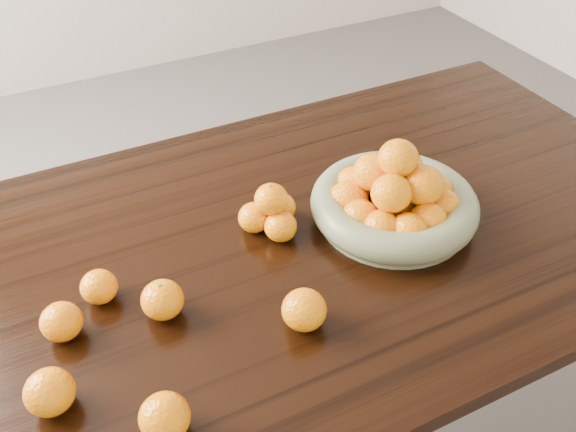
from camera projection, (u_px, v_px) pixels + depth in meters
name	position (u px, v px, depth m)	size (l,w,h in m)	color
dining_table	(264.00, 277.00, 1.41)	(2.00, 1.00, 0.75)	black
fruit_bowl	(394.00, 199.00, 1.39)	(0.37, 0.37, 0.20)	#747A59
orange_pyramid	(271.00, 212.00, 1.37)	(0.13, 0.13, 0.11)	orange
loose_orange_0	(162.00, 300.00, 1.18)	(0.08, 0.08, 0.07)	orange
loose_orange_1	(165.00, 417.00, 0.99)	(0.08, 0.08, 0.08)	orange
loose_orange_2	(304.00, 310.00, 1.16)	(0.08, 0.08, 0.08)	orange
loose_orange_3	(62.00, 322.00, 1.14)	(0.08, 0.08, 0.07)	orange
loose_orange_4	(99.00, 287.00, 1.21)	(0.07, 0.07, 0.07)	orange
loose_orange_5	(50.00, 392.00, 1.02)	(0.08, 0.08, 0.08)	orange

